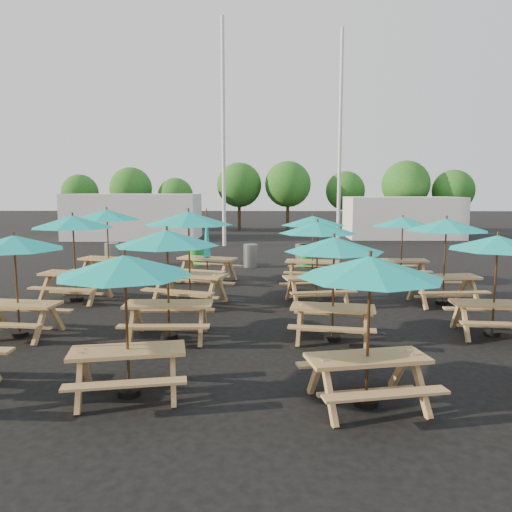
{
  "coord_description": "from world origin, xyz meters",
  "views": [
    {
      "loc": [
        0.3,
        -13.16,
        3.05
      ],
      "look_at": [
        0.0,
        1.5,
        1.1
      ],
      "focal_mm": 35.0,
      "sensor_mm": 36.0,
      "label": 1
    }
  ],
  "objects_px": {
    "picnic_unit_15": "(403,225)",
    "picnic_unit_3": "(107,219)",
    "picnic_unit_6": "(189,223)",
    "waste_bin_1": "(196,254)",
    "picnic_unit_1": "(14,248)",
    "waste_bin_0": "(112,254)",
    "waste_bin_3": "(302,256)",
    "waste_bin_2": "(251,256)",
    "picnic_unit_9": "(334,250)",
    "picnic_unit_2": "(73,226)",
    "picnic_unit_13": "(497,248)",
    "waste_bin_4": "(306,256)",
    "picnic_unit_11": "(313,224)",
    "picnic_unit_10": "(317,232)",
    "picnic_unit_7": "(207,252)",
    "picnic_unit_5": "(167,244)",
    "picnic_unit_4": "(125,273)",
    "picnic_unit_8": "(370,275)",
    "picnic_unit_14": "(446,229)"
  },
  "relations": [
    {
      "from": "picnic_unit_13",
      "to": "waste_bin_3",
      "type": "height_order",
      "value": "picnic_unit_13"
    },
    {
      "from": "picnic_unit_5",
      "to": "picnic_unit_10",
      "type": "height_order",
      "value": "picnic_unit_5"
    },
    {
      "from": "picnic_unit_15",
      "to": "picnic_unit_3",
      "type": "bearing_deg",
      "value": -176.32
    },
    {
      "from": "picnic_unit_5",
      "to": "waste_bin_0",
      "type": "xyz_separation_m",
      "value": [
        -4.29,
        10.06,
        -1.52
      ]
    },
    {
      "from": "picnic_unit_4",
      "to": "picnic_unit_13",
      "type": "bearing_deg",
      "value": 14.06
    },
    {
      "from": "picnic_unit_3",
      "to": "picnic_unit_8",
      "type": "bearing_deg",
      "value": -38.78
    },
    {
      "from": "picnic_unit_2",
      "to": "picnic_unit_7",
      "type": "distance_m",
      "value": 4.56
    },
    {
      "from": "picnic_unit_1",
      "to": "waste_bin_2",
      "type": "relative_size",
      "value": 2.44
    },
    {
      "from": "picnic_unit_8",
      "to": "picnic_unit_13",
      "type": "relative_size",
      "value": 1.12
    },
    {
      "from": "picnic_unit_3",
      "to": "waste_bin_3",
      "type": "xyz_separation_m",
      "value": [
        6.64,
        3.49,
        -1.66
      ]
    },
    {
      "from": "picnic_unit_9",
      "to": "waste_bin_2",
      "type": "relative_size",
      "value": 2.52
    },
    {
      "from": "picnic_unit_13",
      "to": "waste_bin_3",
      "type": "bearing_deg",
      "value": 113.77
    },
    {
      "from": "picnic_unit_10",
      "to": "picnic_unit_11",
      "type": "height_order",
      "value": "same"
    },
    {
      "from": "picnic_unit_11",
      "to": "waste_bin_1",
      "type": "distance_m",
      "value": 5.96
    },
    {
      "from": "picnic_unit_5",
      "to": "picnic_unit_8",
      "type": "relative_size",
      "value": 0.95
    },
    {
      "from": "waste_bin_3",
      "to": "waste_bin_2",
      "type": "bearing_deg",
      "value": -177.4
    },
    {
      "from": "picnic_unit_2",
      "to": "waste_bin_3",
      "type": "relative_size",
      "value": 2.83
    },
    {
      "from": "picnic_unit_7",
      "to": "waste_bin_1",
      "type": "height_order",
      "value": "picnic_unit_7"
    },
    {
      "from": "picnic_unit_9",
      "to": "picnic_unit_15",
      "type": "distance_m",
      "value": 7.48
    },
    {
      "from": "picnic_unit_6",
      "to": "picnic_unit_7",
      "type": "bearing_deg",
      "value": 106.22
    },
    {
      "from": "picnic_unit_6",
      "to": "waste_bin_0",
      "type": "xyz_separation_m",
      "value": [
        -4.25,
        6.95,
        -1.72
      ]
    },
    {
      "from": "picnic_unit_4",
      "to": "waste_bin_2",
      "type": "xyz_separation_m",
      "value": [
        1.42,
        12.54,
        -1.4
      ]
    },
    {
      "from": "picnic_unit_9",
      "to": "picnic_unit_1",
      "type": "bearing_deg",
      "value": -172.14
    },
    {
      "from": "picnic_unit_6",
      "to": "waste_bin_1",
      "type": "xyz_separation_m",
      "value": [
        -0.8,
        6.96,
        -1.72
      ]
    },
    {
      "from": "picnic_unit_3",
      "to": "waste_bin_2",
      "type": "bearing_deg",
      "value": 52.48
    },
    {
      "from": "picnic_unit_11",
      "to": "waste_bin_3",
      "type": "distance_m",
      "value": 3.79
    },
    {
      "from": "picnic_unit_15",
      "to": "waste_bin_3",
      "type": "distance_m",
      "value": 4.59
    },
    {
      "from": "picnic_unit_1",
      "to": "picnic_unit_2",
      "type": "distance_m",
      "value": 3.38
    },
    {
      "from": "picnic_unit_10",
      "to": "picnic_unit_13",
      "type": "height_order",
      "value": "picnic_unit_10"
    },
    {
      "from": "picnic_unit_4",
      "to": "waste_bin_4",
      "type": "distance_m",
      "value": 13.09
    },
    {
      "from": "picnic_unit_7",
      "to": "picnic_unit_8",
      "type": "relative_size",
      "value": 1.02
    },
    {
      "from": "picnic_unit_2",
      "to": "waste_bin_3",
      "type": "bearing_deg",
      "value": 53.19
    },
    {
      "from": "picnic_unit_11",
      "to": "picnic_unit_4",
      "type": "bearing_deg",
      "value": -102.69
    },
    {
      "from": "waste_bin_1",
      "to": "waste_bin_4",
      "type": "xyz_separation_m",
      "value": [
        4.41,
        -0.43,
        0.0
      ]
    },
    {
      "from": "picnic_unit_6",
      "to": "picnic_unit_10",
      "type": "xyz_separation_m",
      "value": [
        3.4,
        0.19,
        -0.24
      ]
    },
    {
      "from": "picnic_unit_3",
      "to": "waste_bin_4",
      "type": "relative_size",
      "value": 3.09
    },
    {
      "from": "picnic_unit_13",
      "to": "waste_bin_0",
      "type": "height_order",
      "value": "picnic_unit_13"
    },
    {
      "from": "picnic_unit_13",
      "to": "waste_bin_2",
      "type": "xyz_separation_m",
      "value": [
        -5.39,
        9.31,
        -1.41
      ]
    },
    {
      "from": "waste_bin_1",
      "to": "waste_bin_2",
      "type": "height_order",
      "value": "same"
    },
    {
      "from": "picnic_unit_14",
      "to": "waste_bin_0",
      "type": "xyz_separation_m",
      "value": [
        -11.03,
        6.79,
        -1.56
      ]
    },
    {
      "from": "picnic_unit_3",
      "to": "picnic_unit_11",
      "type": "height_order",
      "value": "picnic_unit_3"
    },
    {
      "from": "picnic_unit_13",
      "to": "waste_bin_1",
      "type": "relative_size",
      "value": 2.36
    },
    {
      "from": "waste_bin_4",
      "to": "picnic_unit_3",
      "type": "bearing_deg",
      "value": -153.66
    },
    {
      "from": "picnic_unit_13",
      "to": "picnic_unit_3",
      "type": "bearing_deg",
      "value": 153.58
    },
    {
      "from": "picnic_unit_6",
      "to": "waste_bin_3",
      "type": "height_order",
      "value": "picnic_unit_6"
    },
    {
      "from": "picnic_unit_5",
      "to": "picnic_unit_15",
      "type": "relative_size",
      "value": 1.05
    },
    {
      "from": "picnic_unit_1",
      "to": "waste_bin_0",
      "type": "height_order",
      "value": "picnic_unit_1"
    },
    {
      "from": "picnic_unit_14",
      "to": "picnic_unit_1",
      "type": "bearing_deg",
      "value": -167.78
    },
    {
      "from": "picnic_unit_4",
      "to": "picnic_unit_13",
      "type": "relative_size",
      "value": 1.1
    },
    {
      "from": "picnic_unit_13",
      "to": "waste_bin_2",
      "type": "height_order",
      "value": "picnic_unit_13"
    }
  ]
}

